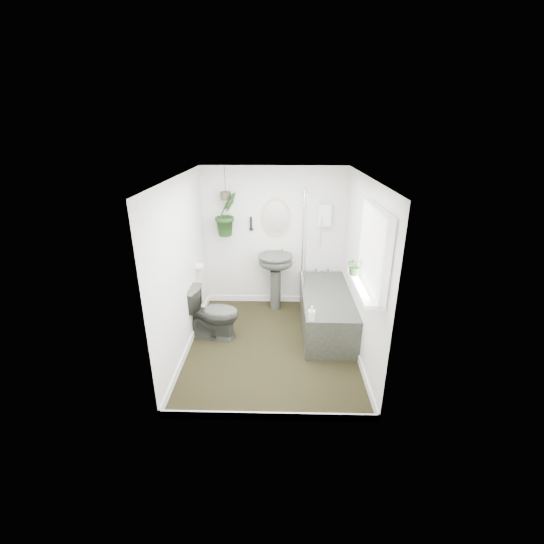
{
  "coord_description": "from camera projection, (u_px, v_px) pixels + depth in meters",
  "views": [
    {
      "loc": [
        0.11,
        -4.34,
        2.86
      ],
      "look_at": [
        0.0,
        0.15,
        1.05
      ],
      "focal_mm": 24.0,
      "sensor_mm": 36.0,
      "label": 1
    }
  ],
  "objects": [
    {
      "name": "toilet",
      "position": [
        213.0,
        313.0,
        5.18
      ],
      "size": [
        0.8,
        0.52,
        0.76
      ],
      "primitive_type": "imported",
      "rotation": [
        0.0,
        0.0,
        1.44
      ],
      "color": "#373A34",
      "rests_on": "floor"
    },
    {
      "name": "ceiling",
      "position": [
        272.0,
        177.0,
        4.23
      ],
      "size": [
        2.3,
        2.8,
        0.02
      ],
      "primitive_type": "cube",
      "color": "white",
      "rests_on": "ground"
    },
    {
      "name": "shower_box",
      "position": [
        324.0,
        215.0,
        5.73
      ],
      "size": [
        0.2,
        0.1,
        0.35
      ],
      "primitive_type": "cube",
      "color": "white",
      "rests_on": "wall_back"
    },
    {
      "name": "soap_bottle",
      "position": [
        312.0,
        313.0,
        4.56
      ],
      "size": [
        0.1,
        0.1,
        0.19
      ],
      "primitive_type": "imported",
      "rotation": [
        0.0,
        0.0,
        -0.11
      ],
      "color": "black",
      "rests_on": "bathtub"
    },
    {
      "name": "pedestal_sink",
      "position": [
        275.0,
        282.0,
        5.96
      ],
      "size": [
        0.64,
        0.58,
        0.95
      ],
      "primitive_type": null,
      "rotation": [
        0.0,
        0.0,
        -0.2
      ],
      "color": "#373A34",
      "rests_on": "floor"
    },
    {
      "name": "wall_front",
      "position": [
        268.0,
        325.0,
        3.35
      ],
      "size": [
        2.3,
        0.02,
        2.3
      ],
      "primitive_type": "cube",
      "color": "white",
      "rests_on": "ground"
    },
    {
      "name": "hanging_plant",
      "position": [
        226.0,
        214.0,
        5.68
      ],
      "size": [
        0.48,
        0.48,
        0.69
      ],
      "primitive_type": "imported",
      "rotation": [
        0.0,
        0.0,
        0.76
      ],
      "color": "black",
      "rests_on": "ceiling"
    },
    {
      "name": "toilet_roll_holder",
      "position": [
        199.0,
        267.0,
        5.43
      ],
      "size": [
        0.11,
        0.11,
        0.11
      ],
      "primitive_type": "cylinder",
      "rotation": [
        0.0,
        1.57,
        0.0
      ],
      "color": "white",
      "rests_on": "wall_left"
    },
    {
      "name": "oval_mirror",
      "position": [
        276.0,
        217.0,
        5.8
      ],
      "size": [
        0.46,
        0.03,
        0.62
      ],
      "primitive_type": "ellipsoid",
      "color": "tan",
      "rests_on": "wall_back"
    },
    {
      "name": "skirting",
      "position": [
        272.0,
        342.0,
        5.07
      ],
      "size": [
        2.3,
        2.8,
        0.1
      ],
      "primitive_type": "cube",
      "color": "white",
      "rests_on": "floor"
    },
    {
      "name": "bathtub",
      "position": [
        326.0,
        311.0,
        5.43
      ],
      "size": [
        0.72,
        1.72,
        0.58
      ],
      "primitive_type": null,
      "color": "#373A34",
      "rests_on": "floor"
    },
    {
      "name": "wall_right",
      "position": [
        362.0,
        270.0,
        4.63
      ],
      "size": [
        0.02,
        2.8,
        2.3
      ],
      "primitive_type": "cube",
      "color": "white",
      "rests_on": "ground"
    },
    {
      "name": "wall_back",
      "position": [
        274.0,
        238.0,
        5.97
      ],
      "size": [
        2.3,
        0.02,
        2.3
      ],
      "primitive_type": "cube",
      "color": "white",
      "rests_on": "ground"
    },
    {
      "name": "window_blinds",
      "position": [
        370.0,
        250.0,
        3.8
      ],
      "size": [
        0.01,
        0.86,
        0.76
      ],
      "primitive_type": "cube",
      "color": "white",
      "rests_on": "wall_right"
    },
    {
      "name": "bath_screen",
      "position": [
        304.0,
        238.0,
        5.52
      ],
      "size": [
        0.04,
        0.72,
        1.4
      ],
      "primitive_type": null,
      "color": "silver",
      "rests_on": "bathtub"
    },
    {
      "name": "wall_left",
      "position": [
        182.0,
        268.0,
        4.69
      ],
      "size": [
        0.02,
        2.8,
        2.3
      ],
      "primitive_type": "cube",
      "color": "white",
      "rests_on": "ground"
    },
    {
      "name": "wall_sconce",
      "position": [
        251.0,
        224.0,
        5.84
      ],
      "size": [
        0.04,
        0.04,
        0.22
      ],
      "primitive_type": "cylinder",
      "color": "black",
      "rests_on": "wall_back"
    },
    {
      "name": "window_sill",
      "position": [
        363.0,
        287.0,
        3.96
      ],
      "size": [
        0.18,
        1.0,
        0.04
      ],
      "primitive_type": "cube",
      "color": "white",
      "rests_on": "wall_right"
    },
    {
      "name": "hanging_pot",
      "position": [
        226.0,
        196.0,
        5.57
      ],
      "size": [
        0.16,
        0.16,
        0.12
      ],
      "primitive_type": "cylinder",
      "color": "#3C3426",
      "rests_on": "ceiling"
    },
    {
      "name": "floor",
      "position": [
        272.0,
        346.0,
        5.09
      ],
      "size": [
        2.3,
        2.8,
        0.02
      ],
      "primitive_type": "cube",
      "color": "black",
      "rests_on": "ground"
    },
    {
      "name": "sill_plant",
      "position": [
        355.0,
        266.0,
        4.19
      ],
      "size": [
        0.22,
        0.2,
        0.21
      ],
      "primitive_type": "imported",
      "rotation": [
        0.0,
        0.0,
        0.18
      ],
      "color": "black",
      "rests_on": "window_sill"
    },
    {
      "name": "window_recess",
      "position": [
        374.0,
        250.0,
        3.8
      ],
      "size": [
        0.08,
        1.0,
        0.9
      ],
      "primitive_type": "cube",
      "color": "white",
      "rests_on": "wall_right"
    }
  ]
}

